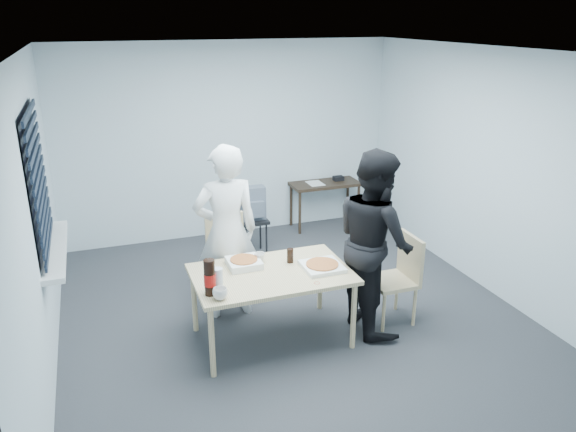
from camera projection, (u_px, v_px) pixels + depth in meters
name	position (u px, v px, depth m)	size (l,w,h in m)	color
room	(42.00, 192.00, 4.90)	(5.00, 5.00, 5.00)	#313237
dining_table	(271.00, 278.00, 5.11)	(1.42, 0.90, 0.69)	beige
chair_far	(227.00, 249.00, 6.05)	(0.42, 0.42, 0.89)	beige
chair_right	(400.00, 272.00, 5.51)	(0.42, 0.42, 0.89)	beige
person_white	(226.00, 232.00, 5.50)	(0.65, 0.42, 1.77)	white
person_black	(374.00, 241.00, 5.29)	(0.86, 0.47, 1.77)	black
side_table	(325.00, 188.00, 7.98)	(0.98, 0.43, 0.65)	#312319
stool	(253.00, 227.00, 7.09)	(0.34, 0.34, 0.48)	black
backpack	(253.00, 204.00, 6.97)	(0.30, 0.22, 0.42)	slate
pizza_box_a	(244.00, 263.00, 5.21)	(0.30, 0.30, 0.07)	white
pizza_box_b	(322.00, 266.00, 5.16)	(0.35, 0.35, 0.05)	white
mug_a	(220.00, 294.00, 4.60)	(0.12, 0.12, 0.10)	white
mug_b	(260.00, 258.00, 5.29)	(0.10, 0.10, 0.09)	white
cola_glass	(290.00, 256.00, 5.27)	(0.06, 0.06, 0.14)	black
soda_bottle	(210.00, 278.00, 4.64)	(0.10, 0.10, 0.32)	black
plastic_cups	(218.00, 280.00, 4.72)	(0.09, 0.09, 0.21)	silver
rubber_band	(317.00, 283.00, 4.89)	(0.05, 0.05, 0.00)	red
papers	(315.00, 183.00, 7.90)	(0.20, 0.28, 0.00)	white
black_box	(338.00, 178.00, 8.04)	(0.14, 0.10, 0.06)	black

